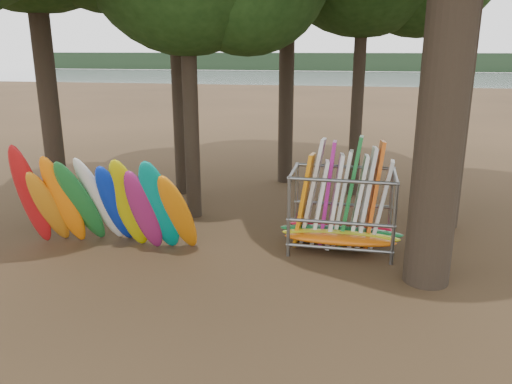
# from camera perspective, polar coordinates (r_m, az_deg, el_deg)

# --- Properties ---
(ground) EXTENTS (120.00, 120.00, 0.00)m
(ground) POSITION_cam_1_polar(r_m,az_deg,el_deg) (11.97, -3.95, -8.27)
(ground) COLOR #47331E
(ground) RESTS_ON ground
(lake) EXTENTS (160.00, 160.00, 0.00)m
(lake) POSITION_cam_1_polar(r_m,az_deg,el_deg) (70.73, 9.37, 11.86)
(lake) COLOR gray
(lake) RESTS_ON ground
(far_shore) EXTENTS (160.00, 4.00, 4.00)m
(far_shore) POSITION_cam_1_polar(r_m,az_deg,el_deg) (120.56, 10.54, 14.41)
(far_shore) COLOR black
(far_shore) RESTS_ON ground
(kayak_row) EXTENTS (4.58, 2.02, 2.90)m
(kayak_row) POSITION_cam_1_polar(r_m,az_deg,el_deg) (12.84, -16.77, -1.42)
(kayak_row) COLOR #B11417
(kayak_row) RESTS_ON ground
(storage_rack) EXTENTS (3.14, 1.50, 2.90)m
(storage_rack) POSITION_cam_1_polar(r_m,az_deg,el_deg) (12.73, 9.75, -2.29)
(storage_rack) COLOR slate
(storage_rack) RESTS_ON ground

